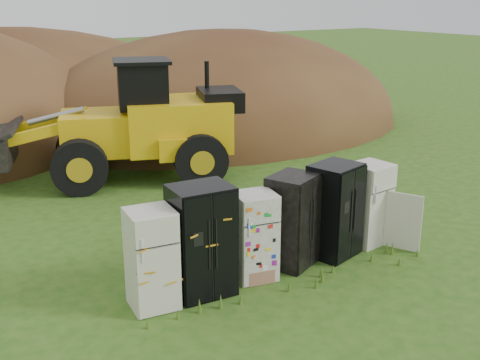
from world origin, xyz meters
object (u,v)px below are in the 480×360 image
object	(u,v)px
fridge_black_side	(202,241)
fridge_open_door	(368,204)
fridge_dark_mid	(292,221)
wheel_loader	(113,122)
fridge_leftmost	(152,259)
fridge_sticker	(254,236)
fridge_black_right	(334,210)

from	to	relation	value
fridge_black_side	fridge_open_door	distance (m)	3.96
fridge_dark_mid	fridge_open_door	bearing A→B (deg)	-23.64
fridge_black_side	fridge_dark_mid	world-z (taller)	fridge_black_side
fridge_dark_mid	wheel_loader	size ratio (longest dim) A/B	0.26
fridge_leftmost	fridge_dark_mid	bearing A→B (deg)	7.74
fridge_dark_mid	fridge_open_door	xyz separation A→B (m)	(1.96, 0.00, -0.04)
fridge_sticker	fridge_open_door	world-z (taller)	fridge_open_door
fridge_open_door	wheel_loader	xyz separation A→B (m)	(-2.73, 7.00, 0.80)
fridge_dark_mid	fridge_black_right	size ratio (longest dim) A/B	0.96
fridge_black_right	wheel_loader	size ratio (longest dim) A/B	0.27
fridge_sticker	wheel_loader	size ratio (longest dim) A/B	0.24
fridge_open_door	fridge_sticker	bearing A→B (deg)	175.60
fridge_sticker	fridge_dark_mid	world-z (taller)	fridge_dark_mid
fridge_dark_mid	fridge_black_right	distance (m)	0.97
fridge_leftmost	fridge_sticker	xyz separation A→B (m)	(2.00, -0.04, -0.04)
fridge_sticker	fridge_leftmost	bearing A→B (deg)	-169.95
fridge_sticker	fridge_black_side	bearing A→B (deg)	-169.19
fridge_dark_mid	wheel_loader	xyz separation A→B (m)	(-0.77, 7.00, 0.76)
fridge_dark_mid	fridge_open_door	size ratio (longest dim) A/B	1.05
fridge_sticker	fridge_black_right	world-z (taller)	fridge_black_right
fridge_dark_mid	wheel_loader	world-z (taller)	wheel_loader
fridge_leftmost	wheel_loader	world-z (taller)	wheel_loader
fridge_black_right	wheel_loader	xyz separation A→B (m)	(-1.74, 7.08, 0.72)
fridge_leftmost	fridge_black_right	world-z (taller)	fridge_black_right
fridge_leftmost	fridge_black_side	world-z (taller)	fridge_black_side
wheel_loader	fridge_dark_mid	bearing A→B (deg)	-63.63
fridge_leftmost	fridge_sticker	world-z (taller)	fridge_leftmost
fridge_black_side	wheel_loader	size ratio (longest dim) A/B	0.28
fridge_black_right	fridge_open_door	distance (m)	1.00
fridge_dark_mid	fridge_black_side	bearing A→B (deg)	158.57
fridge_dark_mid	fridge_black_right	bearing A→B (deg)	-28.39
fridge_black_side	fridge_sticker	size ratio (longest dim) A/B	1.20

